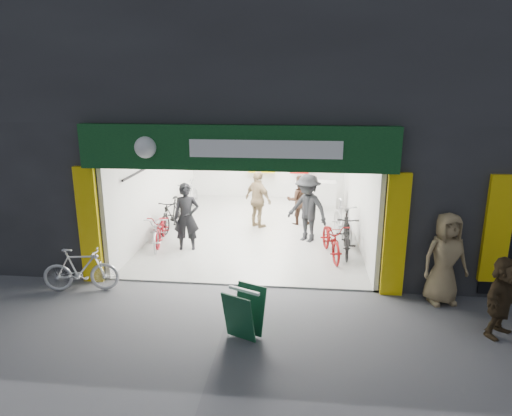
% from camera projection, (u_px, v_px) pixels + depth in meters
% --- Properties ---
extents(ground, '(60.00, 60.00, 0.00)m').
position_uv_depth(ground, '(238.00, 286.00, 9.98)').
color(ground, '#56565B').
rests_on(ground, ground).
extents(building, '(17.00, 10.27, 8.00)m').
position_uv_depth(building, '(291.00, 82.00, 13.53)').
color(building, '#232326').
rests_on(building, ground).
extents(bike_left_front, '(0.94, 1.81, 0.90)m').
position_uv_depth(bike_left_front, '(158.00, 230.00, 12.30)').
color(bike_left_front, '#B2B1B6').
rests_on(bike_left_front, ground).
extents(bike_left_midfront, '(0.70, 1.73, 1.01)m').
position_uv_depth(bike_left_midfront, '(172.00, 215.00, 13.55)').
color(bike_left_midfront, black).
rests_on(bike_left_midfront, ground).
extents(bike_left_midback, '(0.83, 1.72, 0.87)m').
position_uv_depth(bike_left_midback, '(161.00, 228.00, 12.54)').
color(bike_left_midback, maroon).
rests_on(bike_left_midback, ground).
extents(bike_left_back, '(0.66, 1.86, 1.09)m').
position_uv_depth(bike_left_back, '(189.00, 196.00, 15.57)').
color(bike_left_back, '#A9A9AD').
rests_on(bike_left_back, ground).
extents(bike_right_front, '(0.60, 1.88, 1.12)m').
position_uv_depth(bike_right_front, '(346.00, 233.00, 11.71)').
color(bike_right_front, black).
rests_on(bike_right_front, ground).
extents(bike_right_mid, '(0.93, 1.91, 0.96)m').
position_uv_depth(bike_right_mid, '(331.00, 239.00, 11.53)').
color(bike_right_mid, maroon).
rests_on(bike_right_mid, ground).
extents(bike_right_back, '(0.87, 1.93, 1.12)m').
position_uv_depth(bike_right_back, '(343.00, 220.00, 12.84)').
color(bike_right_back, '#A6A7AB').
rests_on(bike_right_back, ground).
extents(parked_bike, '(1.64, 0.71, 0.95)m').
position_uv_depth(parked_bike, '(81.00, 270.00, 9.64)').
color(parked_bike, silver).
rests_on(parked_bike, ground).
extents(customer_a, '(0.73, 0.54, 1.82)m').
position_uv_depth(customer_a, '(187.00, 218.00, 11.86)').
color(customer_a, black).
rests_on(customer_a, ground).
extents(customer_b, '(0.84, 0.70, 1.57)m').
position_uv_depth(customer_b, '(299.00, 200.00, 14.10)').
color(customer_b, '#321F17').
rests_on(customer_b, ground).
extents(customer_c, '(1.43, 1.28, 1.92)m').
position_uv_depth(customer_c, '(307.00, 209.00, 12.50)').
color(customer_c, black).
rests_on(customer_c, ground).
extents(customer_d, '(1.07, 1.01, 1.78)m').
position_uv_depth(customer_d, '(258.00, 200.00, 13.73)').
color(customer_d, '#88704F').
rests_on(customer_d, ground).
extents(pedestrian_near, '(1.03, 0.79, 1.88)m').
position_uv_depth(pedestrian_near, '(445.00, 258.00, 9.02)').
color(pedestrian_near, '#8B7450').
rests_on(pedestrian_near, ground).
extents(pedestrian_far, '(1.28, 1.23, 1.45)m').
position_uv_depth(pedestrian_far, '(502.00, 297.00, 7.87)').
color(pedestrian_far, '#3B2C1A').
rests_on(pedestrian_far, ground).
extents(sandwich_board, '(0.76, 0.77, 0.88)m').
position_uv_depth(sandwich_board, '(244.00, 312.00, 7.85)').
color(sandwich_board, '#0F3C23').
rests_on(sandwich_board, ground).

